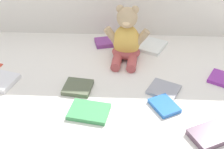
% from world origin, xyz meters
% --- Properties ---
extents(ground_plane, '(3.20, 3.20, 0.00)m').
position_xyz_m(ground_plane, '(0.00, 0.00, 0.00)').
color(ground_plane, silver).
extents(teddy_bear, '(0.20, 0.18, 0.24)m').
position_xyz_m(teddy_bear, '(0.07, 0.17, 0.09)').
color(teddy_bear, '#E5B24C').
rests_on(teddy_bear, ground_plane).
extents(book_case_1, '(0.13, 0.13, 0.01)m').
position_xyz_m(book_case_1, '(0.45, 0.02, 0.01)').
color(book_case_1, purple).
rests_on(book_case_1, ground_plane).
extents(book_case_2, '(0.14, 0.16, 0.01)m').
position_xyz_m(book_case_2, '(0.19, 0.27, 0.01)').
color(book_case_2, white).
rests_on(book_case_2, ground_plane).
extents(book_case_3, '(0.14, 0.14, 0.01)m').
position_xyz_m(book_case_3, '(0.21, -0.06, 0.01)').
color(book_case_3, '#93939E').
rests_on(book_case_3, ground_plane).
extents(book_case_4, '(0.14, 0.13, 0.02)m').
position_xyz_m(book_case_4, '(0.33, -0.29, 0.01)').
color(book_case_4, '#5B4253').
rests_on(book_case_4, ground_plane).
extents(book_case_5, '(0.15, 0.12, 0.02)m').
position_xyz_m(book_case_5, '(-0.05, -0.19, 0.01)').
color(book_case_5, '#3F9253').
rests_on(book_case_5, ground_plane).
extents(book_case_6, '(0.11, 0.11, 0.02)m').
position_xyz_m(book_case_6, '(-0.11, -0.06, 0.01)').
color(book_case_6, '#525A43').
rests_on(book_case_6, ground_plane).
extents(book_case_7, '(0.12, 0.13, 0.02)m').
position_xyz_m(book_case_7, '(-0.40, -0.04, 0.01)').
color(book_case_7, silver).
rests_on(book_case_7, ground_plane).
extents(book_case_9, '(0.14, 0.11, 0.02)m').
position_xyz_m(book_case_9, '(-0.01, 0.29, 0.01)').
color(book_case_9, '#863C8F').
rests_on(book_case_9, ground_plane).
extents(book_case_10, '(0.11, 0.12, 0.01)m').
position_xyz_m(book_case_10, '(0.21, -0.15, 0.01)').
color(book_case_10, '#2764B6').
rests_on(book_case_10, ground_plane).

